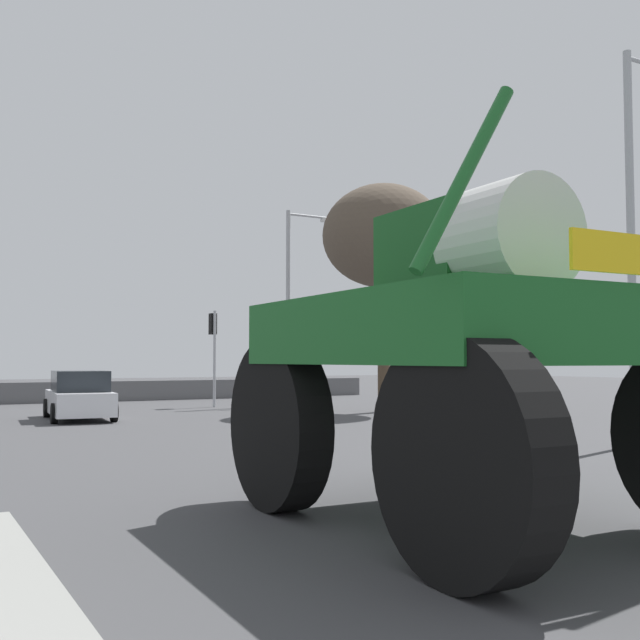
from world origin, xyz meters
The scene contains 9 objects.
ground_plane centered at (0.00, 18.00, 0.00)m, with size 120.00×120.00×0.00m, color #424244.
oversize_sprayer centered at (0.24, 8.28, 1.93)m, with size 4.27×5.76×4.28m.
sedan_ahead centered at (-0.47, 25.82, 0.71)m, with size 2.16×4.23×1.52m.
traffic_signal_near_right centered at (4.96, 12.36, 2.83)m, with size 0.24×0.54×3.88m.
traffic_signal_far_left centered at (5.49, 29.77, 2.78)m, with size 0.24×0.55×3.81m.
streetlight_near_right centered at (8.67, 12.63, 4.78)m, with size 1.55×0.24×8.74m.
streetlight_far_right centered at (8.74, 29.26, 4.51)m, with size 2.18×0.24×8.06m.
bare_tree_right centered at (9.70, 23.96, 6.27)m, with size 4.39×4.39×8.19m.
roadside_barrier centered at (0.00, 35.57, 0.45)m, with size 31.92×0.24×0.90m, color #59595B.
Camera 1 is at (-5.44, 1.71, 1.86)m, focal length 42.15 mm.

